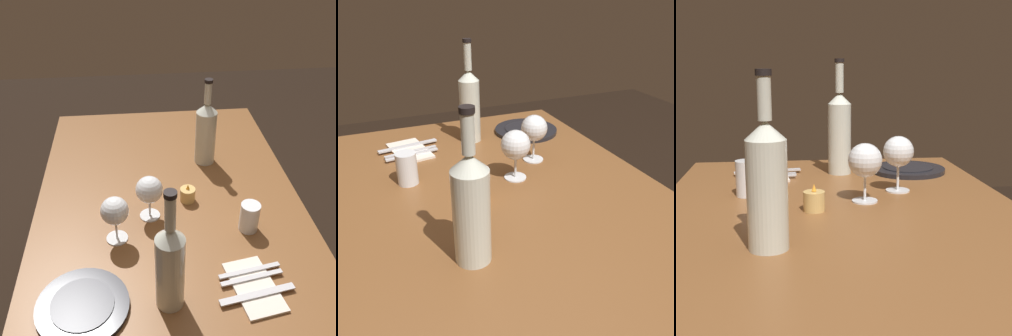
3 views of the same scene
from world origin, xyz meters
The scene contains 12 objects.
dining_table centered at (0.00, 0.00, 0.65)m, with size 1.30×0.90×0.74m.
wine_glass_left centered at (0.18, -0.18, 0.85)m, with size 0.08×0.08×0.15m.
wine_glass_right centered at (0.09, -0.07, 0.84)m, with size 0.09×0.09×0.15m.
wine_bottle centered at (-0.22, 0.16, 0.87)m, with size 0.08×0.08×0.34m.
wine_bottle_second centered at (0.42, -0.04, 0.88)m, with size 0.07×0.07×0.36m.
water_tumbler centered at (0.18, 0.23, 0.78)m, with size 0.06×0.06×0.10m.
votive_candle centered at (0.02, 0.06, 0.76)m, with size 0.05×0.05×0.07m.
dinner_plate centered at (0.42, -0.26, 0.75)m, with size 0.24×0.24×0.02m.
folded_napkin centered at (0.40, 0.19, 0.74)m, with size 0.21×0.14×0.01m.
fork_inner centered at (0.38, 0.19, 0.75)m, with size 0.04×0.18×0.00m.
fork_outer centered at (0.35, 0.19, 0.75)m, with size 0.04×0.18×0.00m.
table_knife centered at (0.43, 0.19, 0.75)m, with size 0.06×0.21×0.00m.
Camera 2 is at (-0.85, 0.35, 1.28)m, focal length 41.26 mm.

